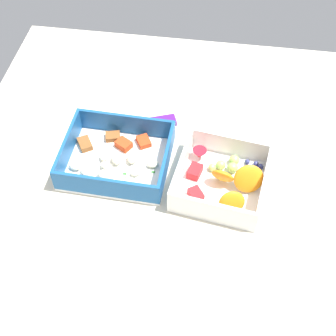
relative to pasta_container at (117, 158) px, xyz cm
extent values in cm
cube|color=beige|center=(10.54, -0.88, -2.56)|extent=(80.00, 80.00, 2.00)
cube|color=white|center=(0.06, -0.04, -1.26)|extent=(19.37, 16.35, 0.60)
cube|color=#19518C|center=(-9.06, 0.26, 1.31)|extent=(1.12, 15.74, 4.55)
cube|color=#19518C|center=(9.18, -0.35, 1.31)|extent=(1.12, 15.74, 4.55)
cube|color=#19518C|center=(0.31, 7.52, 1.31)|extent=(17.67, 1.19, 4.55)
cube|color=#19518C|center=(-0.19, -7.60, 1.31)|extent=(17.67, 1.19, 4.55)
ellipsoid|color=beige|center=(-1.63, -1.89, -0.17)|extent=(2.76, 2.61, 1.13)
ellipsoid|color=beige|center=(2.79, 0.58, -0.03)|extent=(2.06, 2.81, 1.34)
ellipsoid|color=beige|center=(6.71, -0.24, -0.22)|extent=(2.38, 1.90, 1.06)
ellipsoid|color=beige|center=(-1.17, -4.18, 0.08)|extent=(3.49, 2.93, 1.49)
ellipsoid|color=beige|center=(-2.49, 0.26, -0.23)|extent=(1.78, 2.30, 1.05)
ellipsoid|color=beige|center=(-4.99, -3.63, -0.23)|extent=(2.42, 2.55, 1.04)
ellipsoid|color=beige|center=(4.01, -2.43, -0.20)|extent=(2.53, 2.67, 1.09)
ellipsoid|color=beige|center=(0.01, 0.01, 0.01)|extent=(2.29, 3.01, 1.39)
ellipsoid|color=beige|center=(3.27, -4.93, -0.02)|extent=(2.76, 1.98, 1.35)
ellipsoid|color=beige|center=(-7.16, -2.76, -0.21)|extent=(2.49, 2.05, 1.08)
cube|color=red|center=(0.51, 3.71, -0.27)|extent=(3.51, 3.30, 1.39)
cube|color=brown|center=(-2.00, 5.53, -0.44)|extent=(3.15, 2.68, 1.05)
cube|color=brown|center=(-6.78, 2.92, -0.40)|extent=(3.54, 3.89, 1.13)
cube|color=red|center=(4.04, 5.12, -0.43)|extent=(3.35, 3.58, 1.06)
cube|color=#387A33|center=(2.39, -3.59, -0.86)|extent=(0.60, 0.40, 0.20)
cube|color=#387A33|center=(1.93, -2.62, -0.86)|extent=(0.60, 0.40, 0.20)
cube|color=#387A33|center=(6.93, -1.48, -0.86)|extent=(0.60, 0.40, 0.20)
cube|color=white|center=(19.16, -2.42, -1.26)|extent=(17.17, 17.52, 0.60)
cube|color=white|center=(11.97, -1.38, 1.31)|extent=(2.81, 15.45, 4.54)
cube|color=white|center=(26.34, -3.46, 1.31)|extent=(2.81, 15.45, 4.54)
cube|color=white|center=(20.22, 4.96, 1.31)|extent=(13.86, 2.58, 4.54)
cube|color=white|center=(18.09, -9.80, 1.31)|extent=(13.86, 2.58, 4.54)
ellipsoid|color=orange|center=(21.22, -7.73, 1.44)|extent=(4.95, 3.83, 4.61)
ellipsoid|color=orange|center=(23.77, -2.62, 1.74)|extent=(5.78, 4.65, 5.20)
ellipsoid|color=orange|center=(19.34, -2.28, 1.28)|extent=(4.63, 3.76, 4.29)
cube|color=red|center=(15.10, -5.85, -0.17)|extent=(3.14, 3.31, 1.59)
cube|color=red|center=(14.40, -0.77, -0.10)|extent=(2.84, 3.35, 1.73)
sphere|color=#9ECC60|center=(21.21, 2.64, 0.00)|extent=(1.92, 1.92, 1.92)
sphere|color=#9ECC60|center=(18.87, 1.23, -0.08)|extent=(1.78, 1.78, 1.78)
sphere|color=#9ECC60|center=(17.39, 0.54, -0.24)|extent=(1.44, 1.44, 1.44)
sphere|color=#9ECC60|center=(21.02, 0.83, 0.01)|extent=(1.95, 1.95, 1.95)
cone|color=red|center=(14.81, 3.13, 0.07)|extent=(2.59, 2.59, 2.08)
sphere|color=navy|center=(23.39, 1.53, -0.44)|extent=(1.05, 1.05, 1.05)
sphere|color=navy|center=(24.59, -0.21, -0.44)|extent=(1.05, 1.05, 1.05)
sphere|color=navy|center=(26.01, 2.12, -0.41)|extent=(1.10, 1.10, 1.10)
sphere|color=navy|center=(25.20, 2.78, -0.48)|extent=(0.96, 0.96, 0.96)
sphere|color=navy|center=(23.62, 2.98, -0.49)|extent=(0.94, 0.94, 0.94)
sphere|color=navy|center=(22.44, -0.54, -0.49)|extent=(0.94, 0.94, 0.94)
cube|color=#51197A|center=(5.90, 10.88, -0.96)|extent=(7.40, 4.73, 1.20)
camera|label=1|loc=(16.99, -52.23, 65.55)|focal=49.95mm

